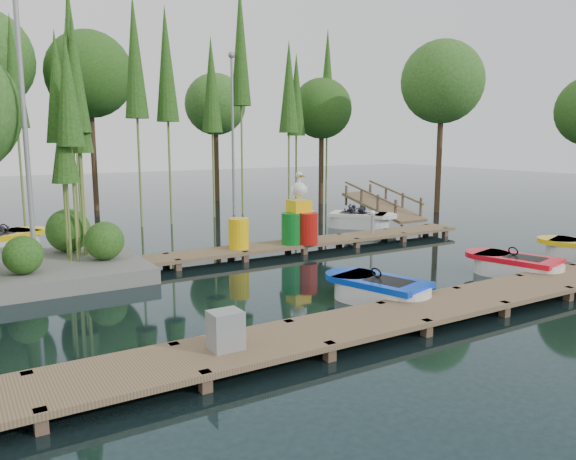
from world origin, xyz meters
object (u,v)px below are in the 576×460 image
boat_blue (379,292)px  utility_cabinet (226,330)px  drum_cluster (301,222)px  boat_red (515,267)px  yellow_barrel (239,234)px  boat_yellow_far (2,243)px

boat_blue → utility_cabinet: size_ratio=4.51×
boat_blue → drum_cluster: bearing=58.8°
utility_cabinet → boat_red: bearing=8.8°
boat_blue → boat_red: 4.52m
utility_cabinet → drum_cluster: drum_cluster is taller
yellow_barrel → boat_blue: bearing=-83.8°
boat_blue → yellow_barrel: (-0.60, 5.59, 0.51)m
yellow_barrel → boat_red: bearing=-47.7°
boat_red → drum_cluster: 6.31m
yellow_barrel → drum_cluster: size_ratio=0.41×
boat_yellow_far → yellow_barrel: bearing=-49.9°
boat_red → drum_cluster: (-3.07, 5.47, 0.70)m
boat_blue → drum_cluster: (1.46, 5.43, 0.70)m
boat_blue → yellow_barrel: 5.64m
boat_yellow_far → yellow_barrel: 7.53m
utility_cabinet → yellow_barrel: yellow_barrel is taller
boat_blue → utility_cabinet: (-4.31, -1.41, 0.36)m
boat_red → boat_yellow_far: bearing=122.7°
yellow_barrel → drum_cluster: bearing=-4.4°
boat_red → drum_cluster: size_ratio=1.23×
boat_yellow_far → drum_cluster: size_ratio=1.40×
boat_yellow_far → utility_cabinet: 11.88m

